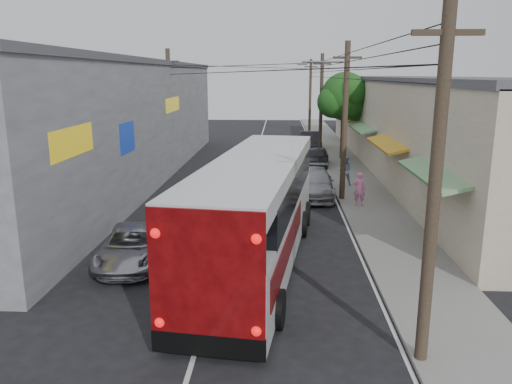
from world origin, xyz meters
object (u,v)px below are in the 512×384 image
(pedestrian_far, at_px, (345,171))
(jeepney, at_px, (133,246))
(coach_bus, at_px, (258,209))
(pedestrian_near, at_px, (359,189))
(parked_car_mid, at_px, (317,157))
(parked_car_far, at_px, (310,140))
(parked_suv, at_px, (314,183))

(pedestrian_far, bearing_deg, jeepney, 58.80)
(coach_bus, distance_m, jeepney, 4.52)
(pedestrian_near, distance_m, pedestrian_far, 4.58)
(parked_car_mid, height_order, parked_car_far, parked_car_far)
(coach_bus, bearing_deg, pedestrian_far, 76.93)
(coach_bus, bearing_deg, parked_suv, 82.50)
(pedestrian_far, bearing_deg, coach_bus, 73.78)
(parked_suv, relative_size, pedestrian_far, 2.97)
(jeepney, relative_size, parked_suv, 0.88)
(jeepney, distance_m, parked_suv, 12.17)
(coach_bus, distance_m, parked_car_mid, 19.04)
(parked_suv, distance_m, parked_car_mid, 9.00)
(parked_car_mid, bearing_deg, pedestrian_far, -73.75)
(parked_suv, xyz_separation_m, pedestrian_near, (2.07, -2.16, 0.21))
(coach_bus, xyz_separation_m, jeepney, (-4.32, -0.29, -1.29))
(parked_car_far, bearing_deg, parked_suv, -95.04)
(parked_suv, relative_size, pedestrian_near, 3.08)
(coach_bus, height_order, parked_car_far, coach_bus)
(jeepney, relative_size, pedestrian_near, 2.73)
(parked_suv, bearing_deg, coach_bus, -102.96)
(parked_car_mid, distance_m, pedestrian_near, 11.21)
(coach_bus, relative_size, pedestrian_near, 7.94)
(jeepney, bearing_deg, pedestrian_far, 49.39)
(pedestrian_far, bearing_deg, pedestrian_near, 95.83)
(jeepney, relative_size, pedestrian_far, 2.63)
(parked_suv, bearing_deg, parked_car_far, 89.31)
(parked_suv, height_order, parked_car_far, parked_car_far)
(parked_car_mid, height_order, pedestrian_far, pedestrian_far)
(jeepney, height_order, parked_car_mid, parked_car_mid)
(parked_car_mid, relative_size, pedestrian_far, 2.36)
(coach_bus, bearing_deg, parked_car_mid, 87.12)
(jeepney, distance_m, pedestrian_near, 11.94)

